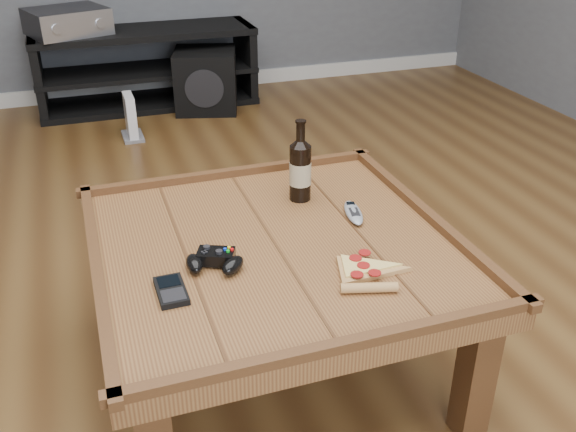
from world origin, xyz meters
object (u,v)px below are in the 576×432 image
object	(u,v)px
beer_bottle	(300,168)
remote_control	(353,213)
game_controller	(215,261)
smartphone	(171,291)
coffee_table	(275,261)
subwoofer	(206,80)
av_receiver	(67,21)
game_console	(131,119)
pizza_slice	(364,271)
media_console	(147,69)

from	to	relation	value
beer_bottle	remote_control	xyz separation A→B (m)	(0.11, -0.16, -0.09)
game_controller	smartphone	world-z (taller)	game_controller
coffee_table	subwoofer	xyz separation A→B (m)	(0.35, 2.54, -0.20)
beer_bottle	av_receiver	bearing A→B (deg)	103.71
subwoofer	smartphone	bearing A→B (deg)	-88.17
coffee_table	subwoofer	size ratio (longest dim) A/B	2.17
beer_bottle	smartphone	distance (m)	0.63
coffee_table	game_controller	distance (m)	0.22
subwoofer	game_console	xyz separation A→B (m)	(-0.53, -0.38, -0.07)
coffee_table	beer_bottle	size ratio (longest dim) A/B	3.91
game_console	game_controller	bearing A→B (deg)	-90.40
beer_bottle	smartphone	world-z (taller)	beer_bottle
av_receiver	subwoofer	size ratio (longest dim) A/B	1.14
game_controller	pizza_slice	bearing A→B (deg)	0.25
subwoofer	av_receiver	bearing A→B (deg)	-178.49
coffee_table	game_console	distance (m)	2.19
smartphone	game_console	xyz separation A→B (m)	(0.13, 2.31, -0.34)
media_console	game_controller	distance (m)	2.84
game_controller	game_console	bearing A→B (deg)	113.63
beer_bottle	subwoofer	xyz separation A→B (m)	(0.18, 2.30, -0.36)
coffee_table	game_controller	bearing A→B (deg)	-159.38
av_receiver	smartphone	bearing A→B (deg)	-106.87
pizza_slice	subwoofer	distance (m)	2.79
game_controller	subwoofer	bearing A→B (deg)	102.12
media_console	remote_control	distance (m)	2.69
av_receiver	subwoofer	bearing A→B (deg)	-33.61
beer_bottle	pizza_slice	size ratio (longest dim) A/B	0.91
subwoofer	remote_control	bearing A→B (deg)	-75.95
smartphone	remote_control	xyz separation A→B (m)	(0.59, 0.23, 0.00)
beer_bottle	game_console	bearing A→B (deg)	100.29
beer_bottle	subwoofer	distance (m)	2.34
media_console	smartphone	distance (m)	2.93
smartphone	av_receiver	bearing A→B (deg)	91.76
smartphone	av_receiver	world-z (taller)	av_receiver
subwoofer	coffee_table	bearing A→B (deg)	-82.08
smartphone	game_console	world-z (taller)	smartphone
remote_control	coffee_table	bearing A→B (deg)	-152.22
pizza_slice	subwoofer	xyz separation A→B (m)	(0.18, 2.77, -0.27)
coffee_table	smartphone	bearing A→B (deg)	-154.54
smartphone	game_controller	bearing A→B (deg)	31.08
game_controller	beer_bottle	bearing A→B (deg)	65.36
smartphone	subwoofer	xyz separation A→B (m)	(0.66, 2.70, -0.27)
coffee_table	pizza_slice	bearing A→B (deg)	-53.05
media_console	beer_bottle	size ratio (longest dim) A/B	5.31
remote_control	subwoofer	xyz separation A→B (m)	(0.07, 2.47, -0.27)
pizza_slice	game_console	bearing A→B (deg)	114.73
game_controller	smartphone	bearing A→B (deg)	-124.41
coffee_table	subwoofer	bearing A→B (deg)	82.24
pizza_slice	remote_control	world-z (taller)	pizza_slice
media_console	beer_bottle	distance (m)	2.53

